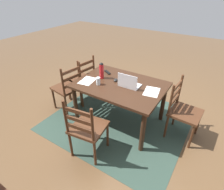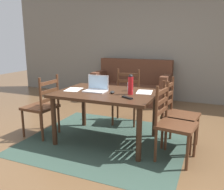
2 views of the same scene
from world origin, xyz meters
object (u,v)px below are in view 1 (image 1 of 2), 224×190
at_px(computer_mouse, 116,80).
at_px(dining_table, 120,89).
at_px(chair_far_head, 87,128).
at_px(water_bottle, 102,70).
at_px(chair_right_far, 68,88).
at_px(tv_remote, 108,72).
at_px(chair_left_near, 183,111).
at_px(drinking_glass, 98,81).
at_px(chair_right_near, 82,79).
at_px(laptop, 129,83).

bearing_deg(computer_mouse, dining_table, 139.23).
bearing_deg(chair_far_head, computer_mouse, -82.62).
xyz_separation_m(dining_table, water_bottle, (0.37, -0.01, 0.24)).
bearing_deg(computer_mouse, chair_right_far, -2.05).
height_order(chair_far_head, tv_remote, chair_far_head).
height_order(chair_left_near, drinking_glass, chair_left_near).
bearing_deg(chair_right_far, computer_mouse, -163.86).
height_order(computer_mouse, tv_remote, computer_mouse).
relative_size(dining_table, chair_right_near, 1.47).
bearing_deg(dining_table, chair_right_near, -11.14).
distance_m(chair_far_head, laptop, 0.94).
bearing_deg(water_bottle, drinking_glass, 111.44).
bearing_deg(computer_mouse, tv_remote, -51.84).
bearing_deg(chair_right_near, chair_left_near, -179.77).
relative_size(laptop, computer_mouse, 3.24).
distance_m(chair_right_near, water_bottle, 0.77).
distance_m(chair_far_head, computer_mouse, 0.97).
height_order(chair_right_far, water_bottle, water_bottle).
height_order(water_bottle, tv_remote, water_bottle).
bearing_deg(dining_table, drinking_glass, 35.76).
height_order(chair_right_near, tv_remote, chair_right_near).
relative_size(water_bottle, computer_mouse, 2.77).
bearing_deg(laptop, water_bottle, -1.86).
relative_size(chair_right_near, computer_mouse, 9.50).
distance_m(chair_far_head, chair_right_near, 1.46).
xyz_separation_m(chair_right_far, drinking_glass, (-0.71, -0.00, 0.34)).
relative_size(dining_table, water_bottle, 5.06).
xyz_separation_m(dining_table, chair_right_near, (0.99, -0.19, -0.18)).
xyz_separation_m(chair_left_near, laptop, (0.83, 0.21, 0.33)).
xyz_separation_m(dining_table, tv_remote, (0.40, -0.24, 0.10)).
height_order(dining_table, chair_far_head, chair_far_head).
relative_size(chair_left_near, water_bottle, 3.43).
bearing_deg(chair_left_near, chair_right_near, 0.23).
bearing_deg(chair_far_head, laptop, -99.97).
bearing_deg(chair_right_far, drinking_glass, -179.74).
relative_size(chair_far_head, chair_right_near, 1.00).
relative_size(dining_table, computer_mouse, 14.01).
bearing_deg(chair_left_near, water_bottle, 8.08).
height_order(dining_table, tv_remote, tv_remote).
bearing_deg(chair_right_far, dining_table, -168.22).
xyz_separation_m(chair_far_head, chair_right_far, (1.00, -0.67, 0.00)).
height_order(chair_right_near, computer_mouse, chair_right_near).
bearing_deg(chair_right_near, chair_right_far, 90.00).
bearing_deg(tv_remote, chair_right_near, -56.45).
xyz_separation_m(chair_right_near, water_bottle, (-0.62, 0.18, 0.42)).
xyz_separation_m(chair_far_head, laptop, (-0.15, -0.87, 0.33)).
distance_m(dining_table, computer_mouse, 0.16).
height_order(laptop, water_bottle, water_bottle).
xyz_separation_m(chair_right_far, water_bottle, (-0.62, -0.22, 0.42)).
bearing_deg(drinking_glass, chair_left_near, -162.28).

